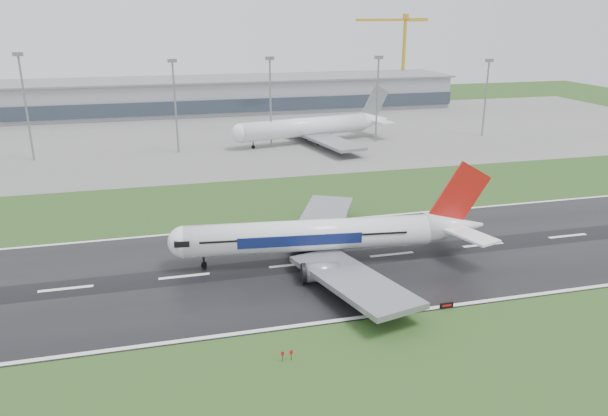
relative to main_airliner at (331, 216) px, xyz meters
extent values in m
plane|color=#234419|center=(-7.56, -0.40, -8.99)|extent=(520.00, 520.00, 0.00)
cube|color=black|center=(-7.56, -0.40, -8.94)|extent=(400.00, 45.00, 0.10)
cube|color=slate|center=(-7.56, 124.60, -8.95)|extent=(400.00, 130.00, 0.08)
cube|color=gray|center=(-7.56, 184.60, -1.49)|extent=(240.00, 36.00, 15.00)
cylinder|color=gray|center=(-69.70, 99.60, 7.32)|extent=(0.64, 0.64, 32.62)
cylinder|color=gray|center=(-23.99, 99.60, 5.92)|extent=(0.64, 0.64, 29.83)
cylinder|color=gray|center=(8.22, 99.60, 6.03)|extent=(0.64, 0.64, 30.03)
cylinder|color=gray|center=(47.49, 99.60, 5.84)|extent=(0.64, 0.64, 29.67)
cylinder|color=gray|center=(91.47, 99.60, 4.90)|extent=(0.64, 0.64, 27.79)
camera|label=1|loc=(-29.86, -96.57, 35.78)|focal=33.95mm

